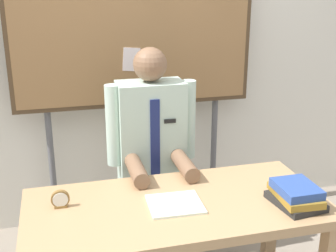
# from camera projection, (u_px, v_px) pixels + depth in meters

# --- Properties ---
(back_wall) EXTENTS (6.40, 0.08, 2.70)m
(back_wall) POSITION_uv_depth(u_px,v_px,m) (129.00, 43.00, 3.19)
(back_wall) COLOR silver
(back_wall) RESTS_ON ground_plane
(desk) EXTENTS (1.51, 0.71, 0.73)m
(desk) POSITION_uv_depth(u_px,v_px,m) (177.00, 220.00, 2.24)
(desk) COLOR tan
(desk) RESTS_ON ground_plane
(person) EXTENTS (0.55, 0.56, 1.42)m
(person) POSITION_uv_depth(u_px,v_px,m) (152.00, 169.00, 2.76)
(person) COLOR #2D2D33
(person) RESTS_ON ground_plane
(bulletin_board) EXTENTS (1.67, 0.09, 2.19)m
(bulletin_board) POSITION_uv_depth(u_px,v_px,m) (134.00, 18.00, 2.94)
(bulletin_board) COLOR #4C3823
(bulletin_board) RESTS_ON ground_plane
(book_stack) EXTENTS (0.23, 0.29, 0.11)m
(book_stack) POSITION_uv_depth(u_px,v_px,m) (296.00, 195.00, 2.18)
(book_stack) COLOR #262626
(book_stack) RESTS_ON desk
(open_notebook) EXTENTS (0.27, 0.25, 0.01)m
(open_notebook) POSITION_uv_depth(u_px,v_px,m) (175.00, 204.00, 2.19)
(open_notebook) COLOR silver
(open_notebook) RESTS_ON desk
(desk_clock) EXTENTS (0.09, 0.04, 0.09)m
(desk_clock) POSITION_uv_depth(u_px,v_px,m) (60.00, 200.00, 2.16)
(desk_clock) COLOR olive
(desk_clock) RESTS_ON desk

